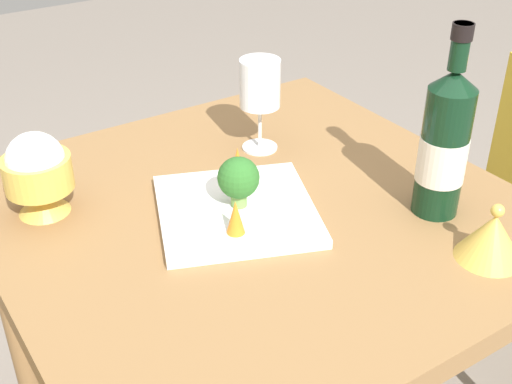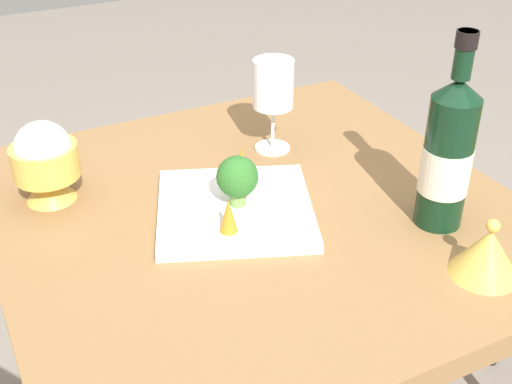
{
  "view_description": "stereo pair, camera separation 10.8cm",
  "coord_description": "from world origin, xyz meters",
  "px_view_note": "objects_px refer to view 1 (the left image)",
  "views": [
    {
      "loc": [
        -0.79,
        0.52,
        1.36
      ],
      "look_at": [
        0.0,
        0.0,
        0.78
      ],
      "focal_mm": 47.13,
      "sensor_mm": 36.0,
      "label": 1
    },
    {
      "loc": [
        -0.84,
        0.42,
        1.36
      ],
      "look_at": [
        0.0,
        0.0,
        0.78
      ],
      "focal_mm": 47.13,
      "sensor_mm": 36.0,
      "label": 2
    }
  ],
  "objects_px": {
    "serving_plate": "(236,210)",
    "broccoli_floret": "(238,179)",
    "rice_bowl": "(38,172)",
    "carrot_garnish_right": "(238,165)",
    "wine_bottle": "(444,144)",
    "wine_glass": "(260,86)",
    "carrot_garnish_left": "(236,217)",
    "rice_bowl_lid": "(492,236)"
  },
  "relations": [
    {
      "from": "carrot_garnish_left",
      "to": "wine_glass",
      "type": "bearing_deg",
      "value": -40.43
    },
    {
      "from": "wine_bottle",
      "to": "wine_glass",
      "type": "bearing_deg",
      "value": 19.07
    },
    {
      "from": "serving_plate",
      "to": "carrot_garnish_right",
      "type": "height_order",
      "value": "carrot_garnish_right"
    },
    {
      "from": "rice_bowl",
      "to": "carrot_garnish_right",
      "type": "xyz_separation_m",
      "value": [
        -0.11,
        -0.3,
        -0.03
      ]
    },
    {
      "from": "rice_bowl",
      "to": "carrot_garnish_left",
      "type": "relative_size",
      "value": 2.54
    },
    {
      "from": "wine_bottle",
      "to": "rice_bowl_lid",
      "type": "relative_size",
      "value": 3.14
    },
    {
      "from": "wine_glass",
      "to": "serving_plate",
      "type": "height_order",
      "value": "wine_glass"
    },
    {
      "from": "wine_glass",
      "to": "broccoli_floret",
      "type": "distance_m",
      "value": 0.24
    },
    {
      "from": "serving_plate",
      "to": "carrot_garnish_right",
      "type": "distance_m",
      "value": 0.09
    },
    {
      "from": "carrot_garnish_left",
      "to": "rice_bowl_lid",
      "type": "bearing_deg",
      "value": -129.78
    },
    {
      "from": "rice_bowl_lid",
      "to": "carrot_garnish_right",
      "type": "height_order",
      "value": "rice_bowl_lid"
    },
    {
      "from": "carrot_garnish_right",
      "to": "wine_glass",
      "type": "bearing_deg",
      "value": -47.54
    },
    {
      "from": "broccoli_floret",
      "to": "carrot_garnish_left",
      "type": "bearing_deg",
      "value": 144.71
    },
    {
      "from": "broccoli_floret",
      "to": "carrot_garnish_right",
      "type": "relative_size",
      "value": 1.33
    },
    {
      "from": "broccoli_floret",
      "to": "carrot_garnish_right",
      "type": "bearing_deg",
      "value": -31.03
    },
    {
      "from": "rice_bowl_lid",
      "to": "broccoli_floret",
      "type": "xyz_separation_m",
      "value": [
        0.31,
        0.25,
        0.03
      ]
    },
    {
      "from": "serving_plate",
      "to": "broccoli_floret",
      "type": "bearing_deg",
      "value": -101.67
    },
    {
      "from": "rice_bowl",
      "to": "carrot_garnish_right",
      "type": "distance_m",
      "value": 0.33
    },
    {
      "from": "rice_bowl",
      "to": "rice_bowl_lid",
      "type": "distance_m",
      "value": 0.71
    },
    {
      "from": "broccoli_floret",
      "to": "carrot_garnish_left",
      "type": "relative_size",
      "value": 1.54
    },
    {
      "from": "serving_plate",
      "to": "carrot_garnish_left",
      "type": "xyz_separation_m",
      "value": [
        -0.07,
        0.04,
        0.04
      ]
    },
    {
      "from": "wine_bottle",
      "to": "serving_plate",
      "type": "height_order",
      "value": "wine_bottle"
    },
    {
      "from": "wine_glass",
      "to": "carrot_garnish_left",
      "type": "bearing_deg",
      "value": 139.57
    },
    {
      "from": "rice_bowl",
      "to": "carrot_garnish_right",
      "type": "relative_size",
      "value": 2.19
    },
    {
      "from": "wine_glass",
      "to": "broccoli_floret",
      "type": "height_order",
      "value": "wine_glass"
    },
    {
      "from": "wine_bottle",
      "to": "serving_plate",
      "type": "distance_m",
      "value": 0.35
    },
    {
      "from": "carrot_garnish_left",
      "to": "rice_bowl",
      "type": "bearing_deg",
      "value": 41.79
    },
    {
      "from": "serving_plate",
      "to": "carrot_garnish_right",
      "type": "xyz_separation_m",
      "value": [
        0.07,
        -0.04,
        0.04
      ]
    },
    {
      "from": "rice_bowl",
      "to": "serving_plate",
      "type": "relative_size",
      "value": 0.44
    },
    {
      "from": "rice_bowl",
      "to": "broccoli_floret",
      "type": "distance_m",
      "value": 0.32
    },
    {
      "from": "rice_bowl",
      "to": "serving_plate",
      "type": "xyz_separation_m",
      "value": [
        -0.18,
        -0.26,
        -0.07
      ]
    },
    {
      "from": "carrot_garnish_left",
      "to": "carrot_garnish_right",
      "type": "xyz_separation_m",
      "value": [
        0.13,
        -0.09,
        0.0
      ]
    },
    {
      "from": "wine_bottle",
      "to": "rice_bowl_lid",
      "type": "height_order",
      "value": "wine_bottle"
    },
    {
      "from": "broccoli_floret",
      "to": "wine_glass",
      "type": "bearing_deg",
      "value": -42.15
    },
    {
      "from": "rice_bowl_lid",
      "to": "rice_bowl",
      "type": "bearing_deg",
      "value": 46.3
    },
    {
      "from": "broccoli_floret",
      "to": "carrot_garnish_right",
      "type": "height_order",
      "value": "broccoli_floret"
    },
    {
      "from": "rice_bowl_lid",
      "to": "carrot_garnish_right",
      "type": "bearing_deg",
      "value": 28.94
    },
    {
      "from": "wine_bottle",
      "to": "carrot_garnish_right",
      "type": "distance_m",
      "value": 0.34
    },
    {
      "from": "wine_glass",
      "to": "carrot_garnish_right",
      "type": "bearing_deg",
      "value": 132.46
    },
    {
      "from": "wine_bottle",
      "to": "rice_bowl",
      "type": "distance_m",
      "value": 0.64
    },
    {
      "from": "wine_glass",
      "to": "broccoli_floret",
      "type": "xyz_separation_m",
      "value": [
        -0.17,
        0.16,
        -0.06
      ]
    },
    {
      "from": "serving_plate",
      "to": "broccoli_floret",
      "type": "distance_m",
      "value": 0.06
    }
  ]
}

